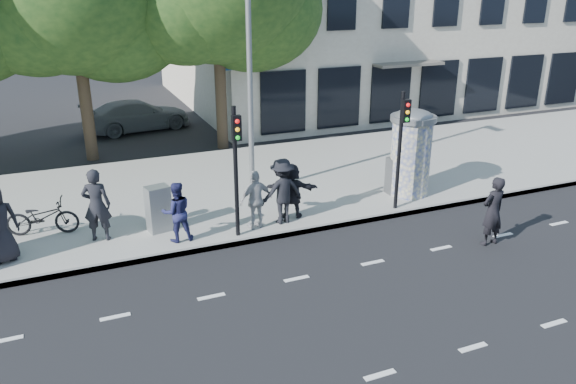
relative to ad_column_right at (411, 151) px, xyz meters
name	(u,v)px	position (x,y,z in m)	size (l,w,h in m)	color
ground	(324,310)	(-5.20, -4.70, -1.54)	(120.00, 120.00, 0.00)	black
sidewalk	(221,189)	(-5.20, 2.80, -1.46)	(40.00, 8.00, 0.15)	gray
curb	(264,238)	(-5.20, -1.15, -1.46)	(40.00, 0.10, 0.16)	slate
lane_dash_near	(380,375)	(-5.20, -6.90, -1.53)	(32.00, 0.12, 0.01)	silver
lane_dash_far	(297,279)	(-5.20, -3.30, -1.53)	(32.00, 0.12, 0.01)	silver
ad_column_right	(411,151)	(0.00, 0.00, 0.00)	(1.36, 1.36, 2.65)	beige
traffic_pole_near	(236,159)	(-5.80, -0.91, 0.69)	(0.22, 0.31, 3.40)	black
traffic_pole_far	(401,139)	(-1.00, -0.91, 0.69)	(0.22, 0.31, 3.40)	black
street_lamp	(250,39)	(-4.40, 1.93, 3.26)	(0.25, 0.93, 8.00)	slate
ped_b	(97,205)	(-9.12, 0.25, -0.44)	(0.69, 0.45, 1.90)	black
ped_c	(177,212)	(-7.29, -0.57, -0.61)	(0.76, 0.59, 1.56)	#1E204C
ped_d	(282,191)	(-4.42, -0.53, -0.48)	(1.17, 0.67, 1.81)	black
ped_e	(256,200)	(-5.20, -0.61, -0.58)	(0.94, 0.54, 1.61)	#A4A4A7
ped_f	(292,191)	(-4.04, -0.29, -0.61)	(1.44, 0.52, 1.56)	black
man_road	(493,211)	(0.08, -3.56, -0.63)	(0.66, 0.44, 1.82)	black
bicycle	(42,217)	(-10.44, 1.17, -0.91)	(1.81, 0.63, 0.95)	black
cabinet_left	(159,209)	(-7.61, 0.22, -0.77)	(0.59, 0.43, 1.24)	gray
cabinet_right	(396,175)	(-0.34, 0.21, -0.82)	(0.55, 0.40, 1.14)	#5D5F62
car_right	(137,115)	(-6.43, 11.79, -0.86)	(4.67, 1.90, 1.36)	slate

